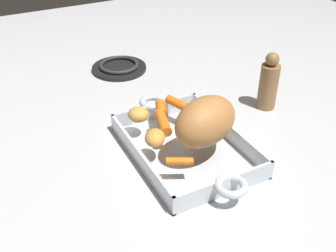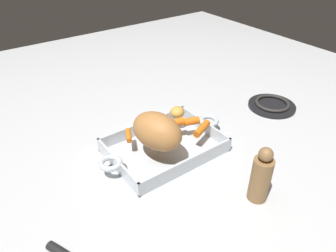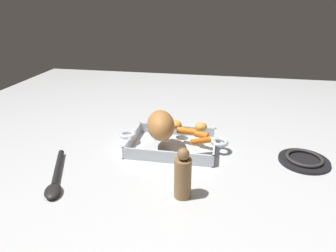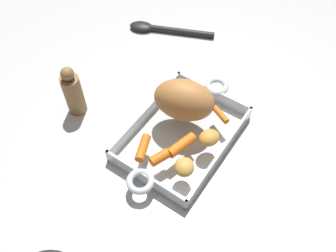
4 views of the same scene
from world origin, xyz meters
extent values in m
plane|color=silver|center=(0.00, 0.00, 0.00)|extent=(2.16, 2.16, 0.00)
cube|color=silver|center=(0.00, 0.00, 0.00)|extent=(0.30, 0.21, 0.01)
cube|color=silver|center=(0.00, 0.10, 0.02)|extent=(0.30, 0.01, 0.04)
cube|color=silver|center=(0.00, -0.10, 0.02)|extent=(0.30, 0.01, 0.04)
cube|color=silver|center=(0.14, 0.00, 0.02)|extent=(0.01, 0.21, 0.04)
cube|color=silver|center=(-0.14, 0.00, 0.02)|extent=(0.01, 0.21, 0.04)
torus|color=silver|center=(0.16, 0.00, 0.04)|extent=(0.06, 0.06, 0.01)
torus|color=silver|center=(-0.16, 0.00, 0.04)|extent=(0.06, 0.06, 0.01)
ellipsoid|color=#B7773E|center=(0.04, 0.02, 0.09)|extent=(0.13, 0.16, 0.10)
cylinder|color=orange|center=(0.08, -0.06, 0.05)|extent=(0.03, 0.05, 0.02)
cylinder|color=orange|center=(-0.10, -0.01, 0.06)|extent=(0.05, 0.04, 0.02)
cylinder|color=orange|center=(-0.10, 0.04, 0.05)|extent=(0.07, 0.04, 0.02)
cylinder|color=orange|center=(-0.05, -0.03, 0.06)|extent=(0.08, 0.04, 0.03)
ellipsoid|color=gold|center=(-0.09, -0.06, 0.06)|extent=(0.06, 0.06, 0.03)
ellipsoid|color=gold|center=(0.00, -0.07, 0.06)|extent=(0.06, 0.06, 0.03)
cylinder|color=black|center=(0.32, 0.21, 0.01)|extent=(0.10, 0.19, 0.02)
ellipsoid|color=black|center=(0.27, 0.32, 0.01)|extent=(0.07, 0.08, 0.02)
cylinder|color=olive|center=(-0.07, 0.27, 0.06)|extent=(0.04, 0.04, 0.11)
sphere|color=olive|center=(-0.07, 0.27, 0.13)|extent=(0.03, 0.03, 0.03)
camera|label=1|loc=(0.58, -0.34, 0.51)|focal=43.25mm
camera|label=2|loc=(0.39, 0.56, 0.54)|focal=33.50mm
camera|label=3|loc=(-0.15, 0.90, 0.48)|focal=31.45mm
camera|label=4|loc=(-0.42, -0.25, 0.71)|focal=38.63mm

